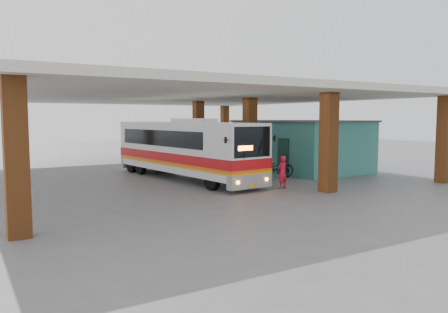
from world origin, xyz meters
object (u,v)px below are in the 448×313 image
coach_bus (185,149)px  red_chair (225,162)px  motorcycle (277,168)px  pedestrian (282,172)px

coach_bus → red_chair: 6.23m
coach_bus → motorcycle: coach_bus is taller
motorcycle → red_chair: size_ratio=2.75×
red_chair → pedestrian: bearing=-87.8°
pedestrian → red_chair: (2.44, 8.96, -0.39)m
motorcycle → pedestrian: bearing=149.2°
coach_bus → pedestrian: (2.39, -5.21, -0.85)m
pedestrian → red_chair: 9.30m
pedestrian → motorcycle: bearing=-133.1°
coach_bus → red_chair: (4.83, 3.75, -1.24)m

